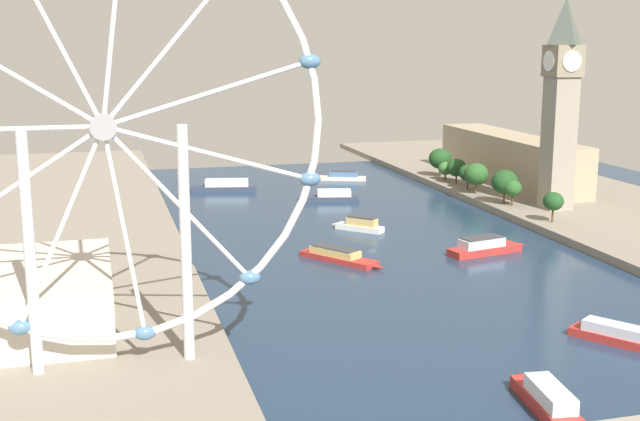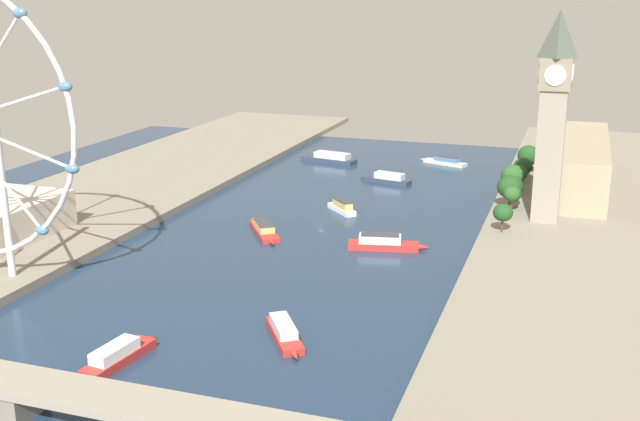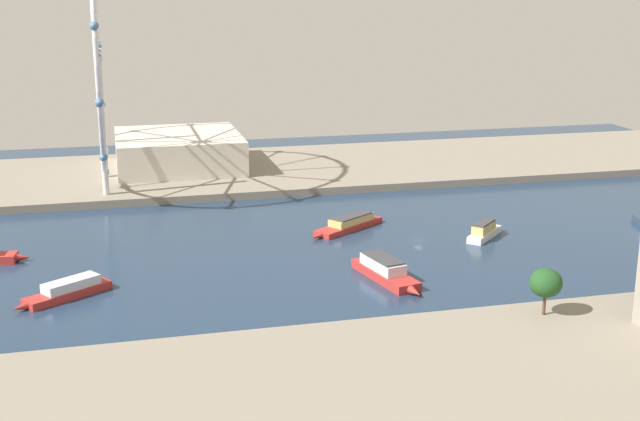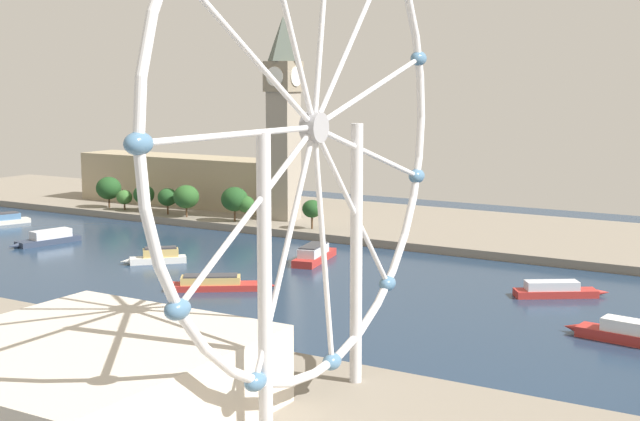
{
  "view_description": "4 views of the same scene",
  "coord_description": "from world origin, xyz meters",
  "px_view_note": "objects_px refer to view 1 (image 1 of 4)",
  "views": [
    {
      "loc": [
        93.31,
        270.09,
        71.49
      ],
      "look_at": [
        23.63,
        15.7,
        16.79
      ],
      "focal_mm": 46.39,
      "sensor_mm": 36.0,
      "label": 1
    },
    {
      "loc": [
        -99.65,
        295.62,
        94.66
      ],
      "look_at": [
        -4.82,
        15.35,
        10.82
      ],
      "focal_mm": 43.6,
      "sensor_mm": 36.0,
      "label": 2
    },
    {
      "loc": [
        -243.45,
        94.26,
        79.57
      ],
      "look_at": [
        5.97,
        31.51,
        10.48
      ],
      "focal_mm": 46.98,
      "sensor_mm": 36.0,
      "label": 3
    },
    {
      "loc": [
        226.37,
        179.82,
        63.05
      ],
      "look_at": [
        -22.01,
        30.86,
        19.75
      ],
      "focal_mm": 50.34,
      "sensor_mm": 36.0,
      "label": 4
    }
  ],
  "objects_px": {
    "tour_boat_1": "(485,247)",
    "tour_boat_5": "(360,225)",
    "tour_boat_4": "(620,336)",
    "ferris_wheel": "(103,131)",
    "parliament_block": "(510,158)",
    "tour_boat_2": "(224,186)",
    "tour_boat_6": "(338,256)",
    "tour_boat_0": "(331,196)",
    "tour_boat_3": "(342,176)",
    "clock_tower": "(561,101)",
    "tour_boat_7": "(547,399)"
  },
  "relations": [
    {
      "from": "parliament_block",
      "to": "ferris_wheel",
      "type": "distance_m",
      "value": 274.12
    },
    {
      "from": "ferris_wheel",
      "to": "tour_boat_4",
      "type": "distance_m",
      "value": 128.41
    },
    {
      "from": "tour_boat_2",
      "to": "tour_boat_6",
      "type": "xyz_separation_m",
      "value": [
        -16.44,
        137.64,
        -0.58
      ]
    },
    {
      "from": "tour_boat_1",
      "to": "tour_boat_4",
      "type": "xyz_separation_m",
      "value": [
        7.01,
        86.02,
        -0.51
      ]
    },
    {
      "from": "parliament_block",
      "to": "tour_boat_4",
      "type": "distance_m",
      "value": 214.85
    },
    {
      "from": "tour_boat_1",
      "to": "tour_boat_5",
      "type": "bearing_deg",
      "value": 112.19
    },
    {
      "from": "tour_boat_3",
      "to": "tour_boat_1",
      "type": "bearing_deg",
      "value": 111.96
    },
    {
      "from": "tour_boat_3",
      "to": "tour_boat_4",
      "type": "bearing_deg",
      "value": 109.83
    },
    {
      "from": "tour_boat_0",
      "to": "tour_boat_1",
      "type": "height_order",
      "value": "tour_boat_1"
    },
    {
      "from": "tour_boat_5",
      "to": "tour_boat_7",
      "type": "distance_m",
      "value": 158.58
    },
    {
      "from": "ferris_wheel",
      "to": "tour_boat_6",
      "type": "xyz_separation_m",
      "value": [
        -73.39,
        -79.42,
        -51.45
      ]
    },
    {
      "from": "tour_boat_6",
      "to": "tour_boat_7",
      "type": "xyz_separation_m",
      "value": [
        -7.79,
        117.77,
        0.44
      ]
    },
    {
      "from": "tour_boat_7",
      "to": "tour_boat_0",
      "type": "bearing_deg",
      "value": 2.48
    },
    {
      "from": "clock_tower",
      "to": "ferris_wheel",
      "type": "distance_m",
      "value": 219.4
    },
    {
      "from": "clock_tower",
      "to": "tour_boat_3",
      "type": "bearing_deg",
      "value": -60.85
    },
    {
      "from": "parliament_block",
      "to": "clock_tower",
      "type": "bearing_deg",
      "value": 78.06
    },
    {
      "from": "ferris_wheel",
      "to": "tour_boat_0",
      "type": "relative_size",
      "value": 3.35
    },
    {
      "from": "parliament_block",
      "to": "tour_boat_5",
      "type": "relative_size",
      "value": 6.21
    },
    {
      "from": "clock_tower",
      "to": "tour_boat_0",
      "type": "height_order",
      "value": "clock_tower"
    },
    {
      "from": "tour_boat_1",
      "to": "tour_boat_5",
      "type": "relative_size",
      "value": 1.72
    },
    {
      "from": "parliament_block",
      "to": "tour_boat_5",
      "type": "xyz_separation_m",
      "value": [
        100.18,
        69.94,
        -12.2
      ]
    },
    {
      "from": "ferris_wheel",
      "to": "tour_boat_7",
      "type": "height_order",
      "value": "ferris_wheel"
    },
    {
      "from": "tour_boat_0",
      "to": "tour_boat_7",
      "type": "distance_m",
      "value": 218.7
    },
    {
      "from": "tour_boat_0",
      "to": "tour_boat_6",
      "type": "distance_m",
      "value": 103.6
    },
    {
      "from": "tour_boat_5",
      "to": "tour_boat_2",
      "type": "bearing_deg",
      "value": -23.44
    },
    {
      "from": "tour_boat_5",
      "to": "tour_boat_7",
      "type": "relative_size",
      "value": 0.64
    },
    {
      "from": "tour_boat_1",
      "to": "ferris_wheel",
      "type": "bearing_deg",
      "value": -160.95
    },
    {
      "from": "tour_boat_4",
      "to": "tour_boat_6",
      "type": "bearing_deg",
      "value": 172.0
    },
    {
      "from": "tour_boat_1",
      "to": "tour_boat_4",
      "type": "bearing_deg",
      "value": -106.89
    },
    {
      "from": "tour_boat_5",
      "to": "tour_boat_6",
      "type": "xyz_separation_m",
      "value": [
        20.5,
        40.3,
        -0.43
      ]
    },
    {
      "from": "tour_boat_3",
      "to": "tour_boat_2",
      "type": "bearing_deg",
      "value": 33.81
    },
    {
      "from": "tour_boat_3",
      "to": "tour_boat_5",
      "type": "height_order",
      "value": "tour_boat_5"
    },
    {
      "from": "parliament_block",
      "to": "tour_boat_6",
      "type": "height_order",
      "value": "parliament_block"
    },
    {
      "from": "tour_boat_4",
      "to": "tour_boat_7",
      "type": "xyz_separation_m",
      "value": [
        36.03,
        27.78,
        0.35
      ]
    },
    {
      "from": "clock_tower",
      "to": "tour_boat_3",
      "type": "xyz_separation_m",
      "value": [
        59.77,
        -107.17,
        -45.21
      ]
    },
    {
      "from": "parliament_block",
      "to": "tour_boat_0",
      "type": "xyz_separation_m",
      "value": [
        94.06,
        10.12,
        -12.31
      ]
    },
    {
      "from": "tour_boat_3",
      "to": "tour_boat_4",
      "type": "distance_m",
      "value": 242.56
    },
    {
      "from": "tour_boat_4",
      "to": "ferris_wheel",
      "type": "bearing_deg",
      "value": -129.12
    },
    {
      "from": "tour_boat_2",
      "to": "tour_boat_7",
      "type": "xyz_separation_m",
      "value": [
        -24.24,
        255.41,
        -0.14
      ]
    },
    {
      "from": "parliament_block",
      "to": "tour_boat_2",
      "type": "xyz_separation_m",
      "value": [
        137.12,
        -27.39,
        -12.05
      ]
    },
    {
      "from": "ferris_wheel",
      "to": "tour_boat_3",
      "type": "xyz_separation_m",
      "value": [
        -120.58,
        -231.97,
        -51.3
      ]
    },
    {
      "from": "tour_boat_1",
      "to": "tour_boat_6",
      "type": "bearing_deg",
      "value": 163.3
    },
    {
      "from": "clock_tower",
      "to": "tour_boat_4",
      "type": "distance_m",
      "value": 156.08
    },
    {
      "from": "parliament_block",
      "to": "tour_boat_0",
      "type": "distance_m",
      "value": 95.4
    },
    {
      "from": "clock_tower",
      "to": "tour_boat_2",
      "type": "bearing_deg",
      "value": -36.78
    },
    {
      "from": "parliament_block",
      "to": "tour_boat_2",
      "type": "distance_m",
      "value": 140.35
    },
    {
      "from": "parliament_block",
      "to": "tour_boat_4",
      "type": "relative_size",
      "value": 4.49
    },
    {
      "from": "tour_boat_4",
      "to": "tour_boat_6",
      "type": "height_order",
      "value": "tour_boat_4"
    },
    {
      "from": "tour_boat_6",
      "to": "tour_boat_3",
      "type": "bearing_deg",
      "value": 128.36
    },
    {
      "from": "tour_boat_2",
      "to": "tour_boat_3",
      "type": "height_order",
      "value": "tour_boat_2"
    }
  ]
}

